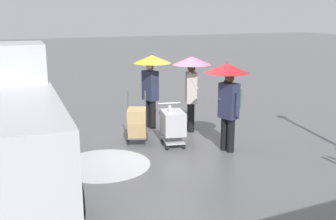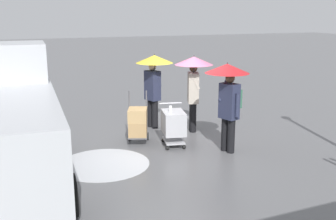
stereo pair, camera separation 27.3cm
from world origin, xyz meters
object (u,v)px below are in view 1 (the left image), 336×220
Objects in this scene: pedestrian_black_side at (151,74)px; pedestrian_white_side at (228,87)px; shopping_cart_vendor at (173,124)px; cargo_van_parked_right at (5,125)px; pedestrian_pink_side at (192,76)px; hand_dolly_boxes at (137,123)px.

pedestrian_black_side is 2.70m from pedestrian_white_side.
shopping_cart_vendor is at bearing 86.40° from pedestrian_black_side.
cargo_van_parked_right reaches higher than shopping_cart_vendor.
pedestrian_pink_side and pedestrian_black_side have the same top height.
pedestrian_pink_side reaches higher than hand_dolly_boxes.
hand_dolly_boxes is (0.77, -0.50, -0.02)m from shopping_cart_vendor.
cargo_van_parked_right is at bearing 31.62° from pedestrian_black_side.
pedestrian_white_side is (-1.03, 0.84, 1.00)m from shopping_cart_vendor.
shopping_cart_vendor is (-3.88, -0.76, -0.61)m from cargo_van_parked_right.
pedestrian_white_side reaches higher than shopping_cart_vendor.
cargo_van_parked_right is 5.16m from pedestrian_pink_side.
cargo_van_parked_right is 4.92m from pedestrian_white_side.
pedestrian_white_side is at bearing 179.03° from cargo_van_parked_right.
pedestrian_white_side reaches higher than hand_dolly_boxes.
cargo_van_parked_right reaches higher than pedestrian_white_side.
pedestrian_pink_side reaches higher than shopping_cart_vendor.
hand_dolly_boxes is (-3.11, -1.26, -0.63)m from cargo_van_parked_right.
pedestrian_black_side reaches higher than hand_dolly_boxes.
cargo_van_parked_right is 5.20× the size of shopping_cart_vendor.
pedestrian_pink_side is at bearing -160.84° from cargo_van_parked_right.
shopping_cart_vendor is 0.49× the size of pedestrian_white_side.
pedestrian_pink_side and pedestrian_white_side have the same top height.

